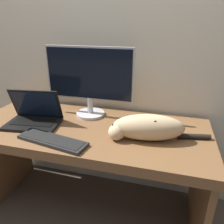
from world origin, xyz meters
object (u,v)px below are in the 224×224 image
object	(u,v)px
external_keyboard	(52,140)
cat	(147,127)
monitor	(89,79)
laptop	(34,118)

from	to	relation	value
external_keyboard	cat	distance (m)	0.55
monitor	cat	bearing A→B (deg)	-29.55
external_keyboard	cat	world-z (taller)	cat
monitor	laptop	bearing A→B (deg)	-141.96
laptop	external_keyboard	bearing A→B (deg)	-44.69
monitor	cat	world-z (taller)	monitor
laptop	cat	world-z (taller)	laptop
laptop	cat	xyz separation A→B (m)	(0.75, -0.01, 0.03)
external_keyboard	cat	bearing A→B (deg)	29.17
laptop	external_keyboard	world-z (taller)	laptop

